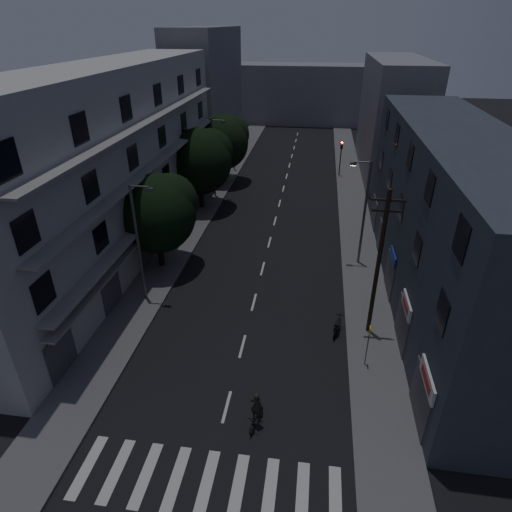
% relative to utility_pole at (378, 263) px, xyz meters
% --- Properties ---
extents(ground, '(160.00, 160.00, 0.00)m').
position_rel_utility_pole_xyz_m(ground, '(-7.31, 16.13, -4.87)').
color(ground, black).
rests_on(ground, ground).
extents(sidewalk_left, '(3.00, 90.00, 0.15)m').
position_rel_utility_pole_xyz_m(sidewalk_left, '(-14.81, 16.13, -4.79)').
color(sidewalk_left, '#565659').
rests_on(sidewalk_left, ground).
extents(sidewalk_right, '(3.00, 90.00, 0.15)m').
position_rel_utility_pole_xyz_m(sidewalk_right, '(0.19, 16.13, -4.79)').
color(sidewalk_right, '#565659').
rests_on(sidewalk_right, ground).
extents(crosswalk, '(10.90, 3.00, 0.01)m').
position_rel_utility_pole_xyz_m(crosswalk, '(-7.31, -10.87, -4.86)').
color(crosswalk, beige).
rests_on(crosswalk, ground).
extents(lane_markings, '(0.15, 60.50, 0.01)m').
position_rel_utility_pole_xyz_m(lane_markings, '(-7.31, 22.38, -4.86)').
color(lane_markings, beige).
rests_on(lane_markings, ground).
extents(building_left, '(7.00, 36.00, 14.00)m').
position_rel_utility_pole_xyz_m(building_left, '(-19.29, 9.13, 2.13)').
color(building_left, '#AFAFAA').
rests_on(building_left, ground).
extents(building_right, '(6.19, 28.00, 11.00)m').
position_rel_utility_pole_xyz_m(building_right, '(4.68, 5.13, 0.63)').
color(building_right, '#2E353F').
rests_on(building_right, ground).
extents(building_far_left, '(6.00, 20.00, 16.00)m').
position_rel_utility_pole_xyz_m(building_far_left, '(-19.31, 39.13, 3.13)').
color(building_far_left, slate).
rests_on(building_far_left, ground).
extents(building_far_right, '(6.00, 20.00, 13.00)m').
position_rel_utility_pole_xyz_m(building_far_right, '(4.69, 33.13, 1.63)').
color(building_far_right, slate).
rests_on(building_far_right, ground).
extents(building_far_end, '(24.00, 8.00, 10.00)m').
position_rel_utility_pole_xyz_m(building_far_end, '(-7.31, 61.13, 0.13)').
color(building_far_end, slate).
rests_on(building_far_end, ground).
extents(tree_near, '(5.80, 5.80, 7.15)m').
position_rel_utility_pole_xyz_m(tree_near, '(-14.95, 5.92, -0.24)').
color(tree_near, black).
rests_on(tree_near, sidewalk_left).
extents(tree_mid, '(6.30, 6.30, 7.75)m').
position_rel_utility_pole_xyz_m(tree_mid, '(-14.92, 17.90, 0.12)').
color(tree_mid, black).
rests_on(tree_mid, sidewalk_left).
extents(tree_far, '(6.05, 6.05, 7.48)m').
position_rel_utility_pole_xyz_m(tree_far, '(-14.48, 25.94, -0.03)').
color(tree_far, black).
rests_on(tree_far, sidewalk_left).
extents(traffic_signal_far_right, '(0.28, 0.37, 4.10)m').
position_rel_utility_pole_xyz_m(traffic_signal_far_right, '(-1.01, 29.99, -1.77)').
color(traffic_signal_far_right, black).
rests_on(traffic_signal_far_right, sidewalk_right).
extents(traffic_signal_far_left, '(0.28, 0.37, 4.10)m').
position_rel_utility_pole_xyz_m(traffic_signal_far_left, '(-14.06, 30.36, -1.77)').
color(traffic_signal_far_left, black).
rests_on(traffic_signal_far_left, sidewalk_left).
extents(street_lamp_left_near, '(1.51, 0.25, 8.00)m').
position_rel_utility_pole_xyz_m(street_lamp_left_near, '(-14.51, 1.47, -0.27)').
color(street_lamp_left_near, slate).
rests_on(street_lamp_left_near, sidewalk_left).
extents(street_lamp_right, '(1.51, 0.25, 8.00)m').
position_rel_utility_pole_xyz_m(street_lamp_right, '(-0.17, 8.47, -0.27)').
color(street_lamp_right, '#5A5B61').
rests_on(street_lamp_right, sidewalk_right).
extents(street_lamp_left_far, '(1.51, 0.25, 8.00)m').
position_rel_utility_pole_xyz_m(street_lamp_left_far, '(-14.23, 20.98, -0.27)').
color(street_lamp_left_far, '#525559').
rests_on(street_lamp_left_far, sidewalk_left).
extents(utility_pole, '(1.80, 0.24, 9.00)m').
position_rel_utility_pole_xyz_m(utility_pole, '(0.00, 0.00, 0.00)').
color(utility_pole, black).
rests_on(utility_pole, sidewalk_right).
extents(bus_stop_sign, '(0.06, 0.35, 2.52)m').
position_rel_utility_pole_xyz_m(bus_stop_sign, '(-0.42, -3.02, -2.98)').
color(bus_stop_sign, '#595B60').
rests_on(bus_stop_sign, sidewalk_right).
extents(motorcycle, '(0.65, 1.69, 1.10)m').
position_rel_utility_pole_xyz_m(motorcycle, '(-1.86, -0.37, -4.43)').
color(motorcycle, black).
rests_on(motorcycle, ground).
extents(cyclist, '(0.93, 1.70, 2.05)m').
position_rel_utility_pole_xyz_m(cyclist, '(-5.70, -7.73, -4.18)').
color(cyclist, black).
rests_on(cyclist, ground).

